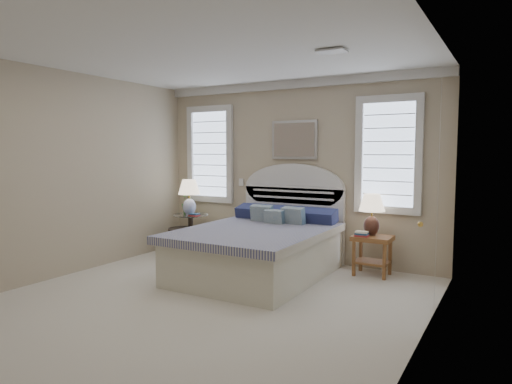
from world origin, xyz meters
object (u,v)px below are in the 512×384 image
object	(u,v)px
floor_pot	(183,241)
bed	(261,246)
lamp_right	(372,210)
nightstand_right	(372,247)
lamp_left	(189,193)
side_table_left	(191,229)

from	to	relation	value
floor_pot	bed	bearing A→B (deg)	-15.08
bed	lamp_right	world-z (taller)	bed
bed	nightstand_right	world-z (taller)	bed
nightstand_right	lamp_left	bearing A→B (deg)	-177.13
nightstand_right	lamp_right	bearing A→B (deg)	119.23
lamp_right	bed	bearing A→B (deg)	-149.13
bed	nightstand_right	size ratio (longest dim) A/B	4.29
bed	lamp_right	size ratio (longest dim) A/B	4.06
side_table_left	lamp_right	bearing A→B (deg)	3.21
lamp_right	floor_pot	bearing A→B (deg)	-174.33
bed	floor_pot	xyz separation A→B (m)	(-1.71, 0.46, -0.18)
lamp_left	lamp_right	size ratio (longest dim) A/B	1.02
side_table_left	bed	bearing A→B (deg)	-19.74
side_table_left	nightstand_right	world-z (taller)	side_table_left
nightstand_right	lamp_left	xyz separation A→B (m)	(-2.93, -0.15, 0.59)
side_table_left	lamp_left	distance (m)	0.60
nightstand_right	floor_pot	world-z (taller)	nightstand_right
bed	lamp_right	xyz separation A→B (m)	(1.26, 0.76, 0.49)
bed	side_table_left	xyz separation A→B (m)	(-1.65, 0.59, 0.00)
side_table_left	nightstand_right	xyz separation A→B (m)	(2.95, 0.10, -0.00)
floor_pot	lamp_left	world-z (taller)	lamp_left
bed	floor_pot	world-z (taller)	bed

